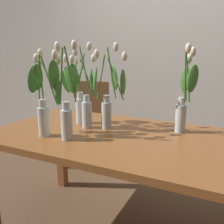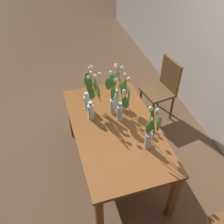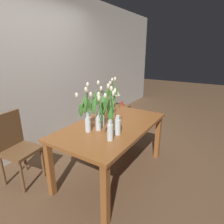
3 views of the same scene
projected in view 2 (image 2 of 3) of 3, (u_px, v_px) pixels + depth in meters
ground_plane at (115, 168)px, 3.30m from camera, size 18.00×18.00×0.00m
dining_table at (115, 133)px, 2.87m from camera, size 1.60×0.90×0.74m
tulip_vase_0 at (118, 92)px, 2.95m from camera, size 0.25×0.20×0.58m
tulip_vase_1 at (92, 103)px, 2.81m from camera, size 0.15×0.17×0.58m
tulip_vase_2 at (112, 98)px, 2.89m from camera, size 0.19×0.15×0.54m
tulip_vase_3 at (151, 133)px, 2.45m from camera, size 0.15×0.20×0.56m
tulip_vase_4 at (89, 92)px, 2.90m from camera, size 0.24×0.17×0.53m
tulip_vase_5 at (121, 105)px, 2.75m from camera, size 0.24×0.22×0.57m
dining_chair at (163, 87)px, 3.72m from camera, size 0.45×0.45×0.93m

